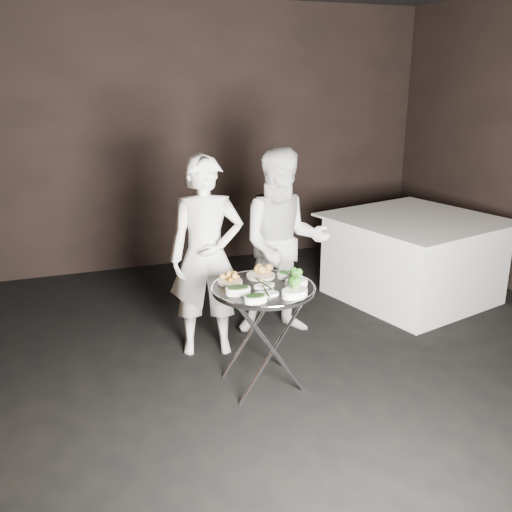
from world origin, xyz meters
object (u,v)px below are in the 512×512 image
object	(u,v)px
waiter_left	(206,257)
waiter_right	(283,243)
dining_table	(413,258)
serving_tray	(263,288)
tray_stand	(263,332)

from	to	relation	value
waiter_left	waiter_right	bearing A→B (deg)	23.53
waiter_left	dining_table	world-z (taller)	waiter_left
serving_tray	waiter_left	size ratio (longest dim) A/B	0.45
waiter_right	waiter_left	bearing A→B (deg)	-155.09
tray_stand	waiter_left	size ratio (longest dim) A/B	0.46
tray_stand	waiter_right	xyz separation A→B (m)	(0.49, 0.82, 0.39)
serving_tray	dining_table	distance (m)	2.33
serving_tray	waiter_right	size ratio (longest dim) A/B	0.45
tray_stand	waiter_left	world-z (taller)	waiter_left
tray_stand	waiter_right	world-z (taller)	waiter_right
waiter_right	serving_tray	bearing A→B (deg)	-107.10
dining_table	waiter_left	bearing A→B (deg)	-169.52
tray_stand	dining_table	xyz separation A→B (m)	(2.03, 1.10, 0.00)
tray_stand	waiter_left	distance (m)	0.82
serving_tray	dining_table	size ratio (longest dim) A/B	0.50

